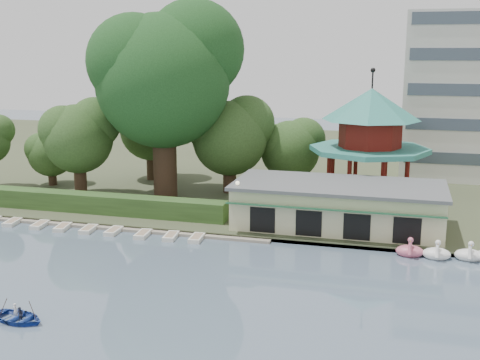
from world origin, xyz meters
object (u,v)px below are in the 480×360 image
at_px(pavilion, 370,134).
at_px(big_tree, 165,71).
at_px(dock, 91,225).
at_px(boathouse, 338,205).
at_px(rowboat_with_passengers, 18,314).

height_order(pavilion, big_tree, big_tree).
height_order(dock, big_tree, big_tree).
bearing_deg(pavilion, big_tree, -169.72).
height_order(dock, boathouse, boathouse).
height_order(dock, pavilion, pavilion).
distance_m(dock, pavilion, 29.14).
bearing_deg(dock, big_tree, 73.87).
relative_size(big_tree, rowboat_with_passengers, 3.94).
distance_m(boathouse, rowboat_with_passengers, 28.91).
bearing_deg(rowboat_with_passengers, boathouse, 55.38).
xyz_separation_m(dock, boathouse, (22.00, 4.77, 2.25)).
xyz_separation_m(boathouse, pavilion, (2.00, 10.03, 5.11)).
height_order(boathouse, big_tree, big_tree).
bearing_deg(dock, boathouse, 12.24).
bearing_deg(dock, rowboat_with_passengers, -73.52).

